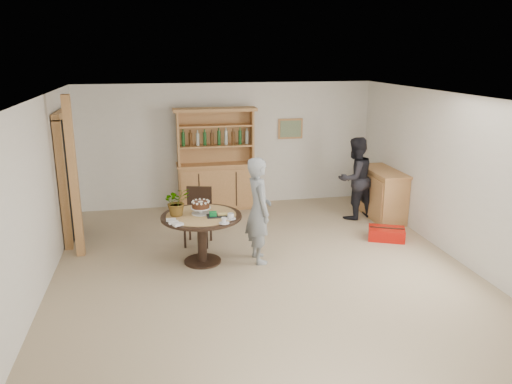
% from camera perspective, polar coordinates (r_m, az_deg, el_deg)
% --- Properties ---
extents(ground, '(7.00, 7.00, 0.00)m').
position_cam_1_polar(ground, '(7.35, 0.97, -9.15)').
color(ground, tan).
rests_on(ground, ground).
extents(room_shell, '(6.04, 7.04, 2.52)m').
position_cam_1_polar(room_shell, '(6.81, 1.05, 4.28)').
color(room_shell, white).
rests_on(room_shell, ground).
extents(doorway, '(0.13, 1.10, 2.18)m').
position_cam_1_polar(doorway, '(8.86, -20.82, 1.76)').
color(doorway, black).
rests_on(doorway, ground).
extents(pine_post, '(0.12, 0.12, 2.50)m').
position_cam_1_polar(pine_post, '(8.02, -20.13, 1.50)').
color(pine_post, tan).
rests_on(pine_post, ground).
extents(hutch, '(1.62, 0.54, 2.04)m').
position_cam_1_polar(hutch, '(10.10, -4.60, 1.94)').
color(hutch, tan).
rests_on(hutch, ground).
extents(sideboard, '(0.54, 1.26, 0.94)m').
position_cam_1_polar(sideboard, '(9.83, 14.23, -0.20)').
color(sideboard, tan).
rests_on(sideboard, ground).
extents(dining_table, '(1.20, 1.20, 0.76)m').
position_cam_1_polar(dining_table, '(7.50, -6.24, -3.72)').
color(dining_table, black).
rests_on(dining_table, ground).
extents(dining_chair, '(0.52, 0.52, 0.95)m').
position_cam_1_polar(dining_chair, '(8.31, -6.60, -2.29)').
color(dining_chair, black).
rests_on(dining_chair, ground).
extents(birthday_cake, '(0.30, 0.30, 0.20)m').
position_cam_1_polar(birthday_cake, '(7.46, -6.34, -1.58)').
color(birthday_cake, white).
rests_on(birthday_cake, dining_table).
extents(flower_vase, '(0.47, 0.44, 0.42)m').
position_cam_1_polar(flower_vase, '(7.42, -9.05, -1.08)').
color(flower_vase, '#3F7233').
rests_on(flower_vase, dining_table).
extents(gift_tray, '(0.30, 0.20, 0.08)m').
position_cam_1_polar(gift_tray, '(7.35, -4.52, -2.60)').
color(gift_tray, black).
rests_on(gift_tray, dining_table).
extents(coffee_cup_a, '(0.15, 0.15, 0.09)m').
position_cam_1_polar(coffee_cup_a, '(7.22, -2.91, -2.80)').
color(coffee_cup_a, silver).
rests_on(coffee_cup_a, dining_table).
extents(coffee_cup_b, '(0.15, 0.15, 0.08)m').
position_cam_1_polar(coffee_cup_b, '(7.05, -3.67, -3.33)').
color(coffee_cup_b, silver).
rests_on(coffee_cup_b, dining_table).
extents(napkins, '(0.24, 0.33, 0.03)m').
position_cam_1_polar(napkins, '(7.13, -9.33, -3.44)').
color(napkins, white).
rests_on(napkins, dining_table).
extents(teen_boy, '(0.43, 0.62, 1.61)m').
position_cam_1_polar(teen_boy, '(7.46, 0.30, -2.09)').
color(teen_boy, gray).
rests_on(teen_boy, ground).
extents(adult_person, '(0.93, 0.83, 1.57)m').
position_cam_1_polar(adult_person, '(9.62, 11.23, 1.55)').
color(adult_person, black).
rests_on(adult_person, ground).
extents(red_suitcase, '(0.71, 0.61, 0.21)m').
position_cam_1_polar(red_suitcase, '(8.81, 14.68, -4.63)').
color(red_suitcase, '#B81109').
rests_on(red_suitcase, ground).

